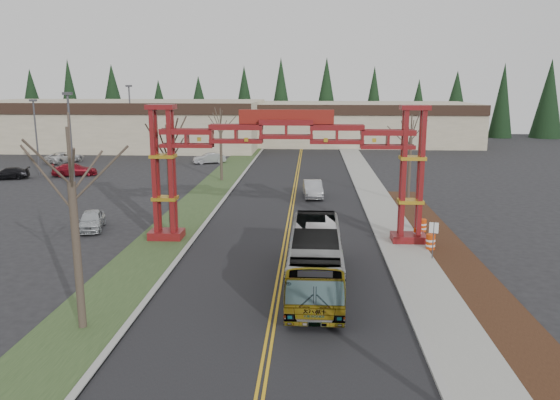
# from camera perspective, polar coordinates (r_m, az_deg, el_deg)

# --- Properties ---
(ground) EXTENTS (200.00, 200.00, 0.00)m
(ground) POSITION_cam_1_polar(r_m,az_deg,el_deg) (19.59, -2.02, -19.25)
(ground) COLOR black
(ground) RESTS_ON ground
(road) EXTENTS (12.00, 110.00, 0.02)m
(road) POSITION_cam_1_polar(r_m,az_deg,el_deg) (42.92, 1.07, -1.68)
(road) COLOR black
(road) RESTS_ON ground
(lane_line_left) EXTENTS (0.12, 100.00, 0.01)m
(lane_line_left) POSITION_cam_1_polar(r_m,az_deg,el_deg) (42.92, 0.91, -1.65)
(lane_line_left) COLOR gold
(lane_line_left) RESTS_ON road
(lane_line_right) EXTENTS (0.12, 100.00, 0.01)m
(lane_line_right) POSITION_cam_1_polar(r_m,az_deg,el_deg) (42.92, 1.23, -1.66)
(lane_line_right) COLOR gold
(lane_line_right) RESTS_ON road
(curb_right) EXTENTS (0.30, 110.00, 0.15)m
(curb_right) POSITION_cam_1_polar(r_m,az_deg,el_deg) (43.12, 9.27, -1.68)
(curb_right) COLOR #9C9C97
(curb_right) RESTS_ON ground
(sidewalk_right) EXTENTS (2.60, 110.00, 0.14)m
(sidewalk_right) POSITION_cam_1_polar(r_m,az_deg,el_deg) (43.29, 11.18, -1.70)
(sidewalk_right) COLOR gray
(sidewalk_right) RESTS_ON ground
(landscape_strip) EXTENTS (2.60, 50.00, 0.12)m
(landscape_strip) POSITION_cam_1_polar(r_m,az_deg,el_deg) (29.78, 20.08, -8.59)
(landscape_strip) COLOR black
(landscape_strip) RESTS_ON ground
(grass_median) EXTENTS (4.00, 110.00, 0.08)m
(grass_median) POSITION_cam_1_polar(r_m,az_deg,el_deg) (43.95, -9.41, -1.47)
(grass_median) COLOR #2D4221
(grass_median) RESTS_ON ground
(curb_left) EXTENTS (0.30, 110.00, 0.15)m
(curb_left) POSITION_cam_1_polar(r_m,az_deg,el_deg) (43.58, -7.04, -1.47)
(curb_left) COLOR #9C9C97
(curb_left) RESTS_ON ground
(gateway_arch) EXTENTS (18.20, 1.60, 8.90)m
(gateway_arch) POSITION_cam_1_polar(r_m,az_deg,el_deg) (34.96, 0.65, 5.14)
(gateway_arch) COLOR #61140C
(gateway_arch) RESTS_ON ground
(retail_building_west) EXTENTS (46.00, 22.30, 7.50)m
(retail_building_west) POSITION_cam_1_polar(r_m,az_deg,el_deg) (94.32, -16.41, 7.64)
(retail_building_west) COLOR tan
(retail_building_west) RESTS_ON ground
(retail_building_east) EXTENTS (38.00, 20.30, 7.00)m
(retail_building_east) POSITION_cam_1_polar(r_m,az_deg,el_deg) (97.22, 8.35, 7.96)
(retail_building_east) COLOR tan
(retail_building_east) RESTS_ON ground
(conifer_treeline) EXTENTS (116.10, 5.60, 13.00)m
(conifer_treeline) POSITION_cam_1_polar(r_m,az_deg,el_deg) (108.74, 2.65, 10.06)
(conifer_treeline) COLOR black
(conifer_treeline) RESTS_ON ground
(transit_bus) EXTENTS (2.66, 10.90, 3.03)m
(transit_bus) POSITION_cam_1_polar(r_m,az_deg,el_deg) (27.82, 3.71, -6.13)
(transit_bus) COLOR #ABAFB3
(transit_bus) RESTS_ON ground
(silver_sedan) EXTENTS (1.98, 4.74, 1.52)m
(silver_sedan) POSITION_cam_1_polar(r_m,az_deg,el_deg) (50.06, 3.45, 1.16)
(silver_sedan) COLOR #A5A8AD
(silver_sedan) RESTS_ON ground
(parked_car_near_a) EXTENTS (2.59, 4.36, 1.39)m
(parked_car_near_a) POSITION_cam_1_polar(r_m,az_deg,el_deg) (41.05, -19.10, -2.00)
(parked_car_near_a) COLOR #B6BBBE
(parked_car_near_a) RESTS_ON ground
(parked_car_mid_a) EXTENTS (5.30, 3.61, 1.42)m
(parked_car_mid_a) POSITION_cam_1_polar(r_m,az_deg,el_deg) (65.87, -20.68, 2.99)
(parked_car_mid_a) COLOR maroon
(parked_car_mid_a) RESTS_ON ground
(parked_car_far_a) EXTENTS (4.43, 2.97, 1.38)m
(parked_car_far_a) POSITION_cam_1_polar(r_m,az_deg,el_deg) (71.98, -7.40, 4.35)
(parked_car_far_a) COLOR #A6A7AE
(parked_car_far_a) RESTS_ON ground
(parked_car_far_b) EXTENTS (4.32, 5.79, 1.46)m
(parked_car_far_b) POSITION_cam_1_polar(r_m,az_deg,el_deg) (77.30, -21.56, 4.16)
(parked_car_far_b) COLOR silver
(parked_car_far_b) RESTS_ON ground
(parked_car_far_c) EXTENTS (4.68, 3.07, 1.26)m
(parked_car_far_c) POSITION_cam_1_polar(r_m,az_deg,el_deg) (66.49, -26.54, 2.50)
(parked_car_far_c) COLOR black
(parked_car_far_c) RESTS_ON ground
(bare_tree_median_near) EXTENTS (3.36, 3.36, 8.53)m
(bare_tree_median_near) POSITION_cam_1_polar(r_m,az_deg,el_deg) (23.44, -20.97, 1.64)
(bare_tree_median_near) COLOR #382D26
(bare_tree_median_near) RESTS_ON ground
(bare_tree_median_mid) EXTENTS (3.37, 3.37, 7.85)m
(bare_tree_median_mid) POSITION_cam_1_polar(r_m,az_deg,el_deg) (37.67, -11.53, 4.80)
(bare_tree_median_mid) COLOR #382D26
(bare_tree_median_mid) RESTS_ON ground
(bare_tree_median_far) EXTENTS (2.89, 2.89, 7.74)m
(bare_tree_median_far) POSITION_cam_1_polar(r_m,az_deg,el_deg) (58.27, -6.24, 7.63)
(bare_tree_median_far) COLOR #382D26
(bare_tree_median_far) RESTS_ON ground
(bare_tree_right_far) EXTENTS (2.92, 2.92, 7.66)m
(bare_tree_right_far) POSITION_cam_1_polar(r_m,az_deg,el_deg) (47.72, 13.51, 6.30)
(bare_tree_right_far) COLOR #382D26
(bare_tree_right_far) RESTS_ON ground
(light_pole_near) EXTENTS (0.82, 0.41, 9.47)m
(light_pole_near) POSITION_cam_1_polar(r_m,az_deg,el_deg) (53.76, -21.03, 6.22)
(light_pole_near) COLOR #3F3F44
(light_pole_near) RESTS_ON ground
(light_pole_mid) EXTENTS (0.74, 0.37, 8.54)m
(light_pole_mid) POSITION_cam_1_polar(r_m,az_deg,el_deg) (66.41, -24.14, 6.46)
(light_pole_mid) COLOR #3F3F44
(light_pole_mid) RESTS_ON ground
(light_pole_far) EXTENTS (0.87, 0.44, 10.05)m
(light_pole_far) POSITION_cam_1_polar(r_m,az_deg,el_deg) (82.95, -15.37, 8.58)
(light_pole_far) COLOR #3F3F44
(light_pole_far) RESTS_ON ground
(street_sign) EXTENTS (0.52, 0.16, 2.31)m
(street_sign) POSITION_cam_1_polar(r_m,az_deg,el_deg) (33.01, 15.75, -3.37)
(street_sign) COLOR #3F3F44
(street_sign) RESTS_ON ground
(barrel_south) EXTENTS (0.58, 0.58, 1.07)m
(barrel_south) POSITION_cam_1_polar(r_m,az_deg,el_deg) (35.19, 15.45, -4.32)
(barrel_south) COLOR #CE400B
(barrel_south) RESTS_ON ground
(barrel_mid) EXTENTS (0.52, 0.52, 0.97)m
(barrel_mid) POSITION_cam_1_polar(r_m,az_deg,el_deg) (36.90, 14.15, -3.57)
(barrel_mid) COLOR #CE400B
(barrel_mid) RESTS_ON ground
(barrel_north) EXTENTS (0.54, 0.54, 0.99)m
(barrel_north) POSITION_cam_1_polar(r_m,az_deg,el_deg) (39.23, 14.67, -2.66)
(barrel_north) COLOR #CE400B
(barrel_north) RESTS_ON ground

